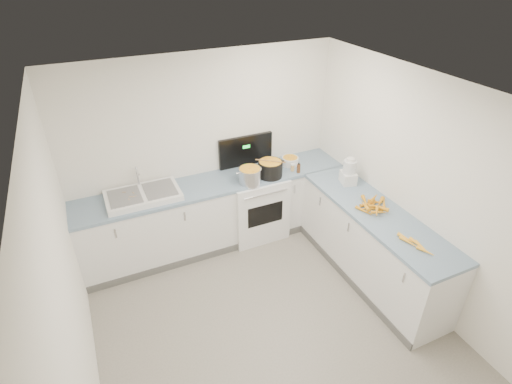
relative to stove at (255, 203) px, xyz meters
name	(u,v)px	position (x,y,z in m)	size (l,w,h in m)	color
floor	(274,331)	(-0.55, -1.69, -0.47)	(3.50, 4.00, 0.00)	gray
ceiling	(281,104)	(-0.55, -1.69, 2.03)	(3.50, 4.00, 0.00)	white
wall_back	(206,151)	(-0.55, 0.31, 0.78)	(3.50, 2.50, 0.00)	white
wall_left	(68,300)	(-2.30, -1.69, 0.78)	(4.00, 2.50, 0.00)	white
wall_right	(424,195)	(1.20, -1.69, 0.78)	(4.00, 2.50, 0.00)	white
counter_back	(217,212)	(-0.55, 0.01, 0.00)	(3.50, 0.62, 0.94)	white
counter_right	(372,244)	(0.90, -1.39, 0.00)	(0.62, 2.20, 0.94)	white
stove	(255,203)	(0.00, 0.00, 0.00)	(0.76, 0.65, 1.36)	white
sink	(143,195)	(-1.45, 0.02, 0.50)	(0.86, 0.52, 0.31)	white
steel_pot	(250,176)	(-0.14, -0.17, 0.55)	(0.29, 0.29, 0.21)	silver
black_pot	(270,170)	(0.16, -0.13, 0.56)	(0.32, 0.32, 0.23)	black
wooden_spoon	(270,161)	(0.16, -0.13, 0.68)	(0.02, 0.02, 0.39)	#AD7A47
mixing_bowl	(290,161)	(0.55, 0.04, 0.52)	(0.23, 0.23, 0.11)	white
extract_bottle	(299,168)	(0.54, -0.21, 0.53)	(0.05, 0.05, 0.12)	#593319
spice_jar	(293,168)	(0.49, -0.13, 0.51)	(0.05, 0.05, 0.09)	#E5B266
food_processor	(349,173)	(0.97, -0.71, 0.61)	(0.22, 0.24, 0.35)	white
carrot_pile	(373,205)	(0.90, -1.29, 0.50)	(0.43, 0.45, 0.09)	orange
peeled_carrots	(415,244)	(0.84, -2.02, 0.49)	(0.14, 0.42, 0.04)	#FFAB26
peelings	(128,195)	(-1.61, 0.03, 0.54)	(0.24, 0.24, 0.01)	tan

